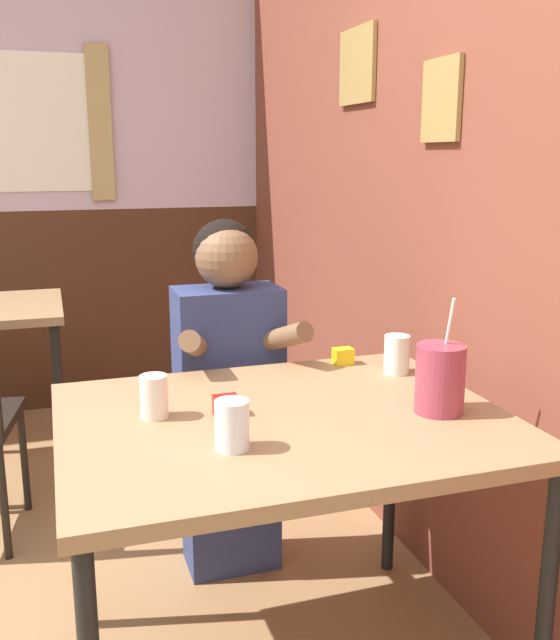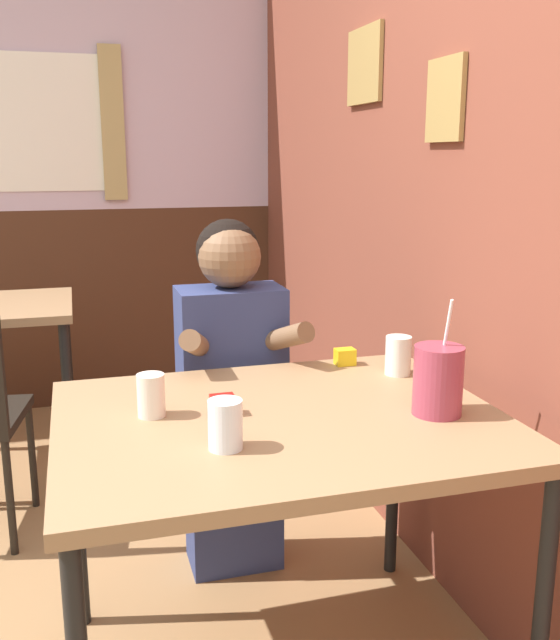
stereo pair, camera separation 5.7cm
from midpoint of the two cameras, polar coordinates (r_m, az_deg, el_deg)
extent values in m
cube|color=brown|center=(2.90, 5.61, 12.26)|extent=(0.06, 4.71, 2.70)
cube|color=olive|center=(2.85, 5.52, 19.59)|extent=(0.02, 0.30, 0.28)
cube|color=olive|center=(2.27, 11.97, 16.83)|extent=(0.02, 0.21, 0.24)
cube|color=silver|center=(4.08, -19.41, 19.58)|extent=(5.31, 0.06, 1.60)
cube|color=#472819|center=(4.13, -18.00, 0.72)|extent=(5.31, 0.06, 1.10)
cube|color=white|center=(4.02, -21.04, 14.54)|extent=(0.75, 0.01, 0.70)
cube|color=tan|center=(4.01, -14.66, 14.97)|extent=(0.12, 0.02, 0.80)
cube|color=#93704C|center=(1.79, -0.72, -8.20)|extent=(1.09, 0.87, 0.04)
cylinder|color=black|center=(1.87, 19.53, -21.14)|extent=(0.04, 0.04, 0.72)
cylinder|color=black|center=(2.24, -16.84, -14.86)|extent=(0.04, 0.04, 0.72)
cylinder|color=black|center=(2.45, 8.09, -11.85)|extent=(0.04, 0.04, 0.72)
cylinder|color=black|center=(3.13, -17.74, -6.75)|extent=(0.04, 0.04, 0.72)
cylinder|color=black|center=(3.68, -17.85, -3.79)|extent=(0.04, 0.04, 0.72)
cylinder|color=black|center=(3.05, -20.36, -10.39)|extent=(0.03, 0.03, 0.43)
cylinder|color=black|center=(2.73, -21.87, -13.35)|extent=(0.03, 0.03, 0.43)
cube|color=navy|center=(2.52, -4.71, -14.17)|extent=(0.31, 0.20, 0.47)
cube|color=navy|center=(2.34, -4.94, -3.51)|extent=(0.34, 0.20, 0.50)
sphere|color=black|center=(2.29, -5.26, 5.51)|extent=(0.20, 0.20, 0.20)
sphere|color=brown|center=(2.27, -5.11, 5.06)|extent=(0.20, 0.20, 0.20)
cylinder|color=brown|center=(2.15, -7.67, -1.99)|extent=(0.14, 0.27, 0.15)
cylinder|color=brown|center=(2.22, -0.74, -1.45)|extent=(0.14, 0.27, 0.15)
cylinder|color=#99384C|center=(1.82, 11.72, -4.64)|extent=(0.12, 0.12, 0.17)
cylinder|color=white|center=(1.79, 12.43, -0.39)|extent=(0.01, 0.04, 0.14)
cylinder|color=silver|center=(1.57, -5.02, -8.39)|extent=(0.08, 0.08, 0.11)
cylinder|color=silver|center=(2.12, 8.49, -2.74)|extent=(0.08, 0.08, 0.11)
cylinder|color=silver|center=(1.79, -11.06, -6.04)|extent=(0.07, 0.07, 0.11)
cube|color=#B7140F|center=(1.78, -5.38, -6.84)|extent=(0.06, 0.04, 0.05)
cube|color=yellow|center=(2.21, 4.25, -2.91)|extent=(0.06, 0.04, 0.05)
camera|label=1|loc=(0.03, -90.86, -0.20)|focal=40.00mm
camera|label=2|loc=(0.03, 89.14, 0.20)|focal=40.00mm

